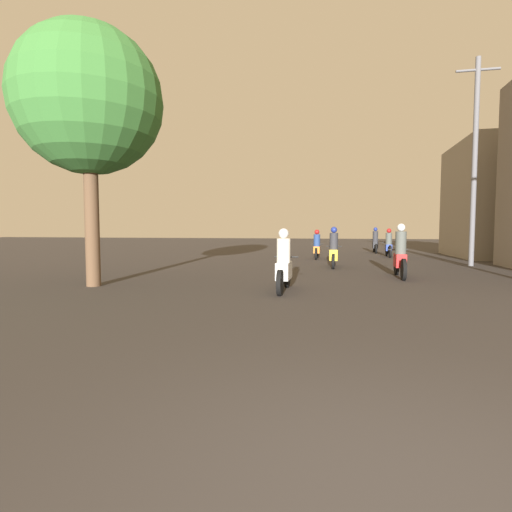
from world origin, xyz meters
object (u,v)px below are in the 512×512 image
motorcycle_orange (317,247)px  building_right_far (503,200)px  motorcycle_white (284,266)px  street_tree (89,101)px  utility_pole_far (475,159)px  motorcycle_black (375,243)px  motorcycle_red (400,256)px  motorcycle_yellow (334,251)px  motorcycle_blue (389,245)px

motorcycle_orange → building_right_far: size_ratio=0.29×
motorcycle_white → street_tree: bearing=173.0°
motorcycle_orange → utility_pole_far: utility_pole_far is taller
motorcycle_black → utility_pole_far: bearing=-73.1°
motorcycle_red → street_tree: bearing=-150.4°
motorcycle_yellow → street_tree: 9.72m
motorcycle_orange → utility_pole_far: bearing=-17.4°
motorcycle_orange → street_tree: 12.65m
motorcycle_blue → building_right_far: (5.78, 0.95, 2.38)m
motorcycle_orange → motorcycle_yellow: bearing=-73.6°
motorcycle_white → building_right_far: size_ratio=0.29×
street_tree → motorcycle_orange: bearing=64.5°
motorcycle_yellow → motorcycle_black: (2.39, 10.07, 0.01)m
motorcycle_orange → motorcycle_blue: bearing=36.2°
motorcycle_yellow → building_right_far: building_right_far is taller
building_right_far → motorcycle_white: bearing=-124.9°
motorcycle_white → utility_pole_far: (6.48, 8.07, 3.65)m
motorcycle_orange → motorcycle_blue: size_ratio=0.86×
street_tree → building_right_far: bearing=43.7°
motorcycle_yellow → utility_pole_far: bearing=25.7°
utility_pole_far → street_tree: utility_pole_far is taller
motorcycle_black → motorcycle_yellow: bearing=-106.5°
street_tree → motorcycle_black: bearing=62.9°
motorcycle_white → utility_pole_far: utility_pole_far is taller
motorcycle_red → building_right_far: (6.53, 10.43, 2.33)m
motorcycle_black → utility_pole_far: size_ratio=0.25×
motorcycle_yellow → motorcycle_black: size_ratio=0.93×
motorcycle_blue → street_tree: street_tree is taller
utility_pole_far → motorcycle_red: bearing=-125.9°
motorcycle_white → motorcycle_black: 16.73m
motorcycle_red → building_right_far: bearing=63.8°
motorcycle_white → motorcycle_red: (3.11, 3.41, 0.06)m
motorcycle_white → motorcycle_black: size_ratio=0.91×
motorcycle_orange → motorcycle_blue: motorcycle_blue is taller
motorcycle_blue → motorcycle_black: size_ratio=1.04×
motorcycle_orange → street_tree: bearing=-110.6°
motorcycle_yellow → motorcycle_white: bearing=-92.1°
motorcycle_white → street_tree: size_ratio=0.28×
motorcycle_red → building_right_far: 12.52m
motorcycle_orange → building_right_far: 10.25m
motorcycle_yellow → motorcycle_orange: motorcycle_yellow is taller
utility_pole_far → street_tree: size_ratio=1.24×
motorcycle_red → motorcycle_black: bearing=94.3°
motorcycle_white → motorcycle_orange: size_ratio=1.01×
utility_pole_far → motorcycle_black: bearing=110.0°
building_right_far → utility_pole_far: (-3.15, -5.77, 1.26)m
motorcycle_red → motorcycle_blue: 9.50m
motorcycle_blue → motorcycle_black: 3.50m
utility_pole_far → motorcycle_orange: bearing=157.7°
motorcycle_red → street_tree: size_ratio=0.32×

